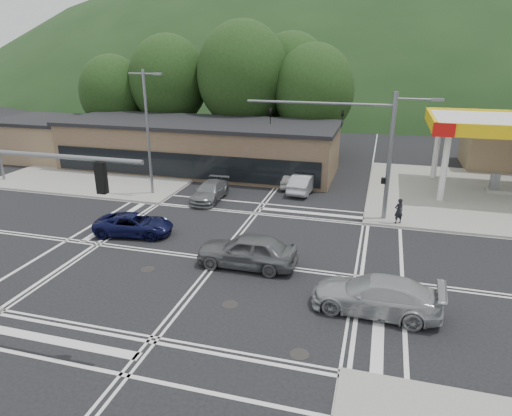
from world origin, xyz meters
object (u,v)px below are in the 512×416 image
(car_queue_b, at_px, (291,178))
(pedestrian, at_px, (399,211))
(car_queue_a, at_px, (303,183))
(car_northbound, at_px, (210,191))
(car_silver_east, at_px, (376,295))
(car_grey_center, at_px, (247,250))
(car_blue_west, at_px, (134,224))

(car_queue_b, bearing_deg, pedestrian, 133.22)
(car_queue_a, bearing_deg, car_queue_b, -42.01)
(pedestrian, bearing_deg, car_northbound, -36.82)
(car_queue_a, height_order, car_northbound, car_queue_a)
(car_silver_east, bearing_deg, car_grey_center, -108.17)
(car_silver_east, height_order, pedestrian, pedestrian)
(car_queue_b, bearing_deg, car_blue_west, 52.62)
(car_blue_west, height_order, car_queue_b, car_queue_b)
(car_northbound, bearing_deg, car_queue_b, 44.48)
(car_silver_east, bearing_deg, pedestrian, 178.06)
(car_grey_center, relative_size, car_silver_east, 0.94)
(car_queue_a, bearing_deg, car_blue_west, 58.25)
(car_blue_west, xyz_separation_m, car_queue_a, (8.10, 10.89, 0.07))
(car_northbound, relative_size, pedestrian, 2.81)
(car_silver_east, xyz_separation_m, car_northbound, (-11.92, 11.85, -0.12))
(car_silver_east, distance_m, car_queue_b, 18.25)
(car_blue_west, bearing_deg, pedestrian, -78.91)
(car_queue_a, bearing_deg, car_silver_east, 115.32)
(car_northbound, distance_m, pedestrian, 13.05)
(car_northbound, bearing_deg, car_grey_center, -59.97)
(car_grey_center, xyz_separation_m, car_silver_east, (6.33, -2.55, -0.08))
(car_queue_a, relative_size, car_queue_b, 1.08)
(car_blue_west, distance_m, car_northbound, 7.45)
(car_blue_west, relative_size, car_queue_a, 1.06)
(car_queue_b, relative_size, car_northbound, 0.88)
(car_queue_a, xyz_separation_m, car_northbound, (-6.12, -3.72, -0.05))
(car_blue_west, relative_size, car_grey_center, 0.90)
(car_grey_center, distance_m, car_queue_a, 13.03)
(car_grey_center, relative_size, car_queue_b, 1.28)
(car_grey_center, bearing_deg, pedestrian, 136.11)
(pedestrian, bearing_deg, car_queue_b, -69.16)
(car_queue_a, height_order, car_queue_b, car_queue_a)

